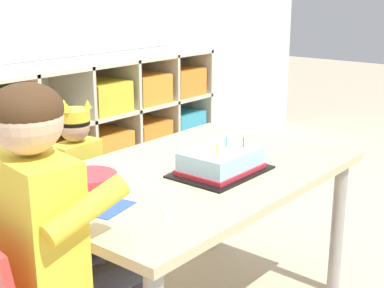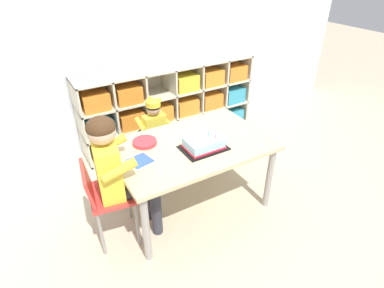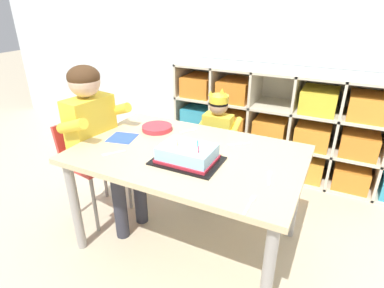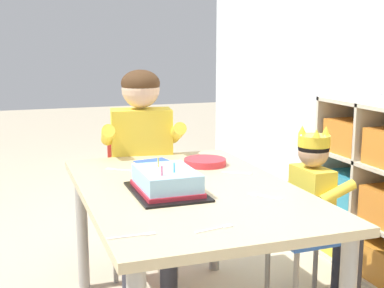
% 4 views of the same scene
% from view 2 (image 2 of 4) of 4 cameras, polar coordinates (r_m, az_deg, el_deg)
% --- Properties ---
extents(ground, '(16.00, 16.00, 0.00)m').
position_cam_2_polar(ground, '(2.91, -0.09, -10.72)').
color(ground, beige).
extents(classroom_back_wall, '(6.27, 0.10, 2.80)m').
position_cam_2_polar(classroom_back_wall, '(3.50, -12.91, 21.78)').
color(classroom_back_wall, silver).
rests_on(classroom_back_wall, ground).
extents(storage_cubby_shelf, '(2.06, 0.40, 0.89)m').
position_cam_2_polar(storage_cubby_shelf, '(3.71, -3.95, 6.81)').
color(storage_cubby_shelf, beige).
rests_on(storage_cubby_shelf, ground).
extents(activity_table, '(1.26, 0.80, 0.63)m').
position_cam_2_polar(activity_table, '(2.56, -0.09, -1.45)').
color(activity_table, '#D1B789').
rests_on(activity_table, ground).
extents(classroom_chair_blue, '(0.31, 0.35, 0.60)m').
position_cam_2_polar(classroom_chair_blue, '(3.05, -6.07, -0.06)').
color(classroom_chair_blue, blue).
rests_on(classroom_chair_blue, ground).
extents(child_with_crown, '(0.30, 0.31, 0.83)m').
position_cam_2_polar(child_with_crown, '(3.06, -7.11, 3.25)').
color(child_with_crown, yellow).
rests_on(child_with_crown, ground).
extents(classroom_chair_adult_side, '(0.39, 0.41, 0.68)m').
position_cam_2_polar(classroom_chair_adult_side, '(2.42, -15.43, -8.71)').
color(classroom_chair_adult_side, red).
rests_on(classroom_chair_adult_side, ground).
extents(adult_helper_seated, '(0.45, 0.44, 1.06)m').
position_cam_2_polar(adult_helper_seated, '(2.30, -13.45, -3.99)').
color(adult_helper_seated, yellow).
rests_on(adult_helper_seated, ground).
extents(birthday_cake_on_tray, '(0.35, 0.25, 0.12)m').
position_cam_2_polar(birthday_cake_on_tray, '(2.45, 2.10, -0.04)').
color(birthday_cake_on_tray, black).
rests_on(birthday_cake_on_tray, activity_table).
extents(paper_plate_stack, '(0.19, 0.19, 0.03)m').
position_cam_2_polar(paper_plate_stack, '(2.55, -8.55, 0.31)').
color(paper_plate_stack, '#DB333D').
rests_on(paper_plate_stack, activity_table).
extents(paper_napkin_square, '(0.18, 0.18, 0.00)m').
position_cam_2_polar(paper_napkin_square, '(2.36, -9.35, -2.97)').
color(paper_napkin_square, '#3356B7').
rests_on(paper_napkin_square, activity_table).
extents(fork_scattered_mid_table, '(0.08, 0.12, 0.00)m').
position_cam_2_polar(fork_scattered_mid_table, '(2.68, -5.44, 1.96)').
color(fork_scattered_mid_table, white).
rests_on(fork_scattered_mid_table, activity_table).
extents(fork_near_child_seat, '(0.02, 0.14, 0.00)m').
position_cam_2_polar(fork_near_child_seat, '(2.54, 12.42, -0.52)').
color(fork_near_child_seat, white).
rests_on(fork_near_child_seat, activity_table).
extents(fork_beside_plate_stack, '(0.11, 0.09, 0.00)m').
position_cam_2_polar(fork_beside_plate_stack, '(2.78, 1.53, 3.21)').
color(fork_beside_plate_stack, white).
rests_on(fork_beside_plate_stack, activity_table).
extents(fork_near_cake_tray, '(0.04, 0.13, 0.00)m').
position_cam_2_polar(fork_near_cake_tray, '(2.71, 9.38, 2.00)').
color(fork_near_cake_tray, white).
rests_on(fork_near_cake_tray, activity_table).
extents(fork_at_table_front_edge, '(0.09, 0.11, 0.00)m').
position_cam_2_polar(fork_at_table_front_edge, '(2.24, -5.56, -4.85)').
color(fork_at_table_front_edge, white).
rests_on(fork_at_table_front_edge, activity_table).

